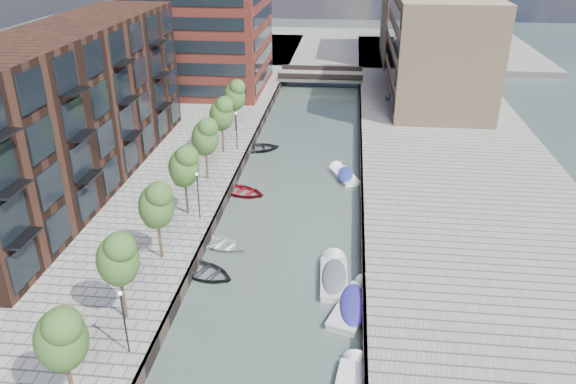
% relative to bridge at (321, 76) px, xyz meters
% --- Properties ---
extents(water, '(300.00, 300.00, 0.00)m').
position_rel_bridge_xyz_m(water, '(0.00, -32.00, -1.39)').
color(water, '#38473F').
rests_on(water, ground).
extents(quay_right, '(20.00, 140.00, 1.00)m').
position_rel_bridge_xyz_m(quay_right, '(16.00, -32.00, -0.89)').
color(quay_right, gray).
rests_on(quay_right, ground).
extents(quay_wall_left, '(0.25, 140.00, 1.00)m').
position_rel_bridge_xyz_m(quay_wall_left, '(-6.10, -32.00, -0.89)').
color(quay_wall_left, '#332823').
rests_on(quay_wall_left, ground).
extents(quay_wall_right, '(0.25, 140.00, 1.00)m').
position_rel_bridge_xyz_m(quay_wall_right, '(6.10, -32.00, -0.89)').
color(quay_wall_right, '#332823').
rests_on(quay_wall_right, ground).
extents(far_closure, '(80.00, 40.00, 1.00)m').
position_rel_bridge_xyz_m(far_closure, '(0.00, 28.00, -0.89)').
color(far_closure, gray).
rests_on(far_closure, ground).
extents(apartment_block, '(8.00, 38.00, 14.00)m').
position_rel_bridge_xyz_m(apartment_block, '(-20.00, -42.00, 6.61)').
color(apartment_block, black).
rests_on(apartment_block, quay_left).
extents(tan_block_near, '(12.00, 25.00, 14.00)m').
position_rel_bridge_xyz_m(tan_block_near, '(16.00, -10.00, 6.61)').
color(tan_block_near, tan).
rests_on(tan_block_near, quay_right).
extents(tan_block_far, '(12.00, 20.00, 16.00)m').
position_rel_bridge_xyz_m(tan_block_far, '(16.00, 16.00, 7.61)').
color(tan_block_far, tan).
rests_on(tan_block_far, quay_right).
extents(bridge, '(13.00, 6.00, 1.30)m').
position_rel_bridge_xyz_m(bridge, '(0.00, 0.00, 0.00)').
color(bridge, gray).
rests_on(bridge, ground).
extents(tree_0, '(2.50, 2.50, 5.95)m').
position_rel_bridge_xyz_m(tree_0, '(-8.50, -68.00, 3.92)').
color(tree_0, '#382619').
rests_on(tree_0, quay_left).
extents(tree_1, '(2.50, 2.50, 5.95)m').
position_rel_bridge_xyz_m(tree_1, '(-8.50, -61.00, 3.92)').
color(tree_1, '#382619').
rests_on(tree_1, quay_left).
extents(tree_2, '(2.50, 2.50, 5.95)m').
position_rel_bridge_xyz_m(tree_2, '(-8.50, -54.00, 3.92)').
color(tree_2, '#382619').
rests_on(tree_2, quay_left).
extents(tree_3, '(2.50, 2.50, 5.95)m').
position_rel_bridge_xyz_m(tree_3, '(-8.50, -47.00, 3.92)').
color(tree_3, '#382619').
rests_on(tree_3, quay_left).
extents(tree_4, '(2.50, 2.50, 5.95)m').
position_rel_bridge_xyz_m(tree_4, '(-8.50, -40.00, 3.92)').
color(tree_4, '#382619').
rests_on(tree_4, quay_left).
extents(tree_5, '(2.50, 2.50, 5.95)m').
position_rel_bridge_xyz_m(tree_5, '(-8.50, -33.00, 3.92)').
color(tree_5, '#382619').
rests_on(tree_5, quay_left).
extents(tree_6, '(2.50, 2.50, 5.95)m').
position_rel_bridge_xyz_m(tree_6, '(-8.50, -26.00, 3.92)').
color(tree_6, '#382619').
rests_on(tree_6, quay_left).
extents(lamp_0, '(0.24, 0.24, 4.12)m').
position_rel_bridge_xyz_m(lamp_0, '(-7.20, -64.00, 2.12)').
color(lamp_0, black).
rests_on(lamp_0, quay_left).
extents(lamp_1, '(0.24, 0.24, 4.12)m').
position_rel_bridge_xyz_m(lamp_1, '(-7.20, -48.00, 2.12)').
color(lamp_1, black).
rests_on(lamp_1, quay_left).
extents(lamp_2, '(0.24, 0.24, 4.12)m').
position_rel_bridge_xyz_m(lamp_2, '(-7.20, -32.00, 2.12)').
color(lamp_2, black).
rests_on(lamp_2, quay_left).
extents(sloop_1, '(5.67, 4.96, 0.98)m').
position_rel_bridge_xyz_m(sloop_1, '(-5.27, -54.54, -1.39)').
color(sloop_1, black).
rests_on(sloop_1, ground).
extents(sloop_2, '(5.52, 4.71, 0.97)m').
position_rel_bridge_xyz_m(sloop_2, '(-5.09, -40.92, -1.39)').
color(sloop_2, maroon).
rests_on(sloop_2, ground).
extents(sloop_3, '(5.06, 4.39, 0.88)m').
position_rel_bridge_xyz_m(sloop_3, '(-4.84, -50.54, -1.39)').
color(sloop_3, silver).
rests_on(sloop_3, ground).
extents(sloop_4, '(5.83, 4.84, 1.04)m').
position_rel_bridge_xyz_m(sloop_4, '(-5.40, -29.61, -1.39)').
color(sloop_4, black).
rests_on(sloop_4, ground).
extents(motorboat_0, '(3.61, 5.93, 1.87)m').
position_rel_bridge_xyz_m(motorboat_0, '(5.57, -57.04, -1.16)').
color(motorboat_0, silver).
rests_on(motorboat_0, ground).
extents(motorboat_2, '(2.28, 4.99, 1.60)m').
position_rel_bridge_xyz_m(motorboat_2, '(5.35, -64.17, -1.30)').
color(motorboat_2, white).
rests_on(motorboat_2, ground).
extents(motorboat_3, '(3.30, 4.94, 1.56)m').
position_rel_bridge_xyz_m(motorboat_3, '(4.32, -35.82, -1.20)').
color(motorboat_3, white).
rests_on(motorboat_3, ground).
extents(motorboat_4, '(2.16, 5.59, 1.84)m').
position_rel_bridge_xyz_m(motorboat_4, '(4.02, -53.88, -1.17)').
color(motorboat_4, '#B9B9B7').
rests_on(motorboat_4, ground).
extents(car, '(2.10, 3.69, 1.18)m').
position_rel_bridge_xyz_m(car, '(10.50, -12.09, 0.20)').
color(car, '#96989A').
rests_on(car, quay_right).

